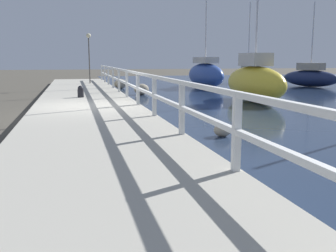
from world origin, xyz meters
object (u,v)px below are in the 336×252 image
(dock_lamp, at_px, (89,46))
(sailboat_yellow, at_px, (255,82))
(mooring_bollard, at_px, (81,92))
(sailboat_navy, at_px, (310,77))
(sailboat_green, at_px, (248,75))
(sailboat_blue, at_px, (205,74))

(dock_lamp, distance_m, sailboat_yellow, 11.69)
(mooring_bollard, distance_m, sailboat_navy, 16.71)
(sailboat_yellow, bearing_deg, dock_lamp, 121.41)
(sailboat_yellow, bearing_deg, sailboat_green, 63.24)
(sailboat_green, relative_size, sailboat_navy, 1.09)
(sailboat_green, bearing_deg, mooring_bollard, -113.80)
(sailboat_yellow, distance_m, sailboat_blue, 8.54)
(dock_lamp, bearing_deg, sailboat_yellow, -55.64)
(dock_lamp, bearing_deg, sailboat_blue, -8.06)
(dock_lamp, xyz_separation_m, sailboat_green, (11.89, 2.65, -2.00))
(sailboat_yellow, height_order, sailboat_green, sailboat_yellow)
(mooring_bollard, relative_size, sailboat_yellow, 0.06)
(sailboat_yellow, xyz_separation_m, sailboat_navy, (7.75, 7.69, -0.21))
(sailboat_green, height_order, sailboat_navy, sailboat_green)
(sailboat_green, xyz_separation_m, sailboat_blue, (-4.67, -3.67, 0.23))
(sailboat_green, distance_m, sailboat_navy, 5.08)
(dock_lamp, relative_size, sailboat_blue, 0.38)
(dock_lamp, distance_m, sailboat_blue, 7.50)
(sailboat_navy, bearing_deg, sailboat_green, 95.42)
(sailboat_green, bearing_deg, sailboat_blue, -118.65)
(sailboat_navy, distance_m, sailboat_blue, 7.10)
(mooring_bollard, bearing_deg, dock_lamp, 85.22)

